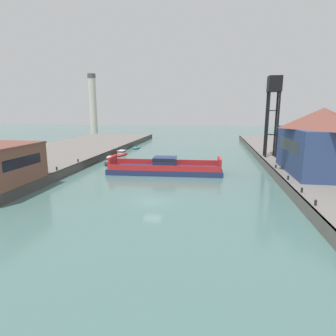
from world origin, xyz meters
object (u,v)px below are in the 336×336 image
moored_boat_near_left (110,161)px  moored_boat_mid_left (121,153)px  warehouse_shed (321,141)px  chain_ferry (165,168)px  moored_boat_near_right (136,147)px  smokestack_distant_a (93,103)px  crane_tower (274,96)px

moored_boat_near_left → moored_boat_mid_left: bearing=95.9°
moored_boat_mid_left → warehouse_shed: warehouse_shed is taller
chain_ferry → warehouse_shed: 28.89m
moored_boat_near_left → warehouse_shed: (42.98, -12.08, 6.79)m
moored_boat_near_right → moored_boat_mid_left: bearing=-90.7°
chain_ferry → moored_boat_near_left: (-14.98, 8.89, -0.44)m
moored_boat_near_right → moored_boat_mid_left: moored_boat_mid_left is taller
warehouse_shed → moored_boat_mid_left: bearing=151.2°
moored_boat_near_left → smokestack_distant_a: smokestack_distant_a is taller
moored_boat_near_right → moored_boat_mid_left: (-0.18, -15.36, 0.23)m
chain_ferry → moored_boat_mid_left: size_ratio=3.18×
crane_tower → smokestack_distant_a: size_ratio=0.62×
warehouse_shed → smokestack_distant_a: smokestack_distant_a is taller
moored_boat_mid_left → smokestack_distant_a: 66.85m
warehouse_shed → crane_tower: (-5.01, 17.43, 8.49)m
moored_boat_mid_left → smokestack_distant_a: bearing=119.9°
moored_boat_near_right → smokestack_distant_a: 54.70m
moored_boat_near_right → smokestack_distant_a: bearing=128.5°
moored_boat_near_left → moored_boat_near_right: (-1.09, 27.56, -0.31)m
moored_boat_near_left → crane_tower: crane_tower is taller
chain_ferry → moored_boat_near_left: size_ratio=2.91×
warehouse_shed → moored_boat_near_left: bearing=164.3°
chain_ferry → warehouse_shed: warehouse_shed is taller
moored_boat_mid_left → moored_boat_near_left: bearing=-84.1°
moored_boat_near_left → smokestack_distant_a: size_ratio=0.27×
crane_tower → moored_boat_mid_left: bearing=170.1°
crane_tower → smokestack_distant_a: smokestack_distant_a is taller
moored_boat_near_left → crane_tower: 41.28m
moored_boat_near_right → crane_tower: size_ratio=0.37×
moored_boat_near_left → crane_tower: bearing=8.0°
moored_boat_near_left → chain_ferry: bearing=-30.7°
smokestack_distant_a → moored_boat_near_left: bearing=-63.8°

